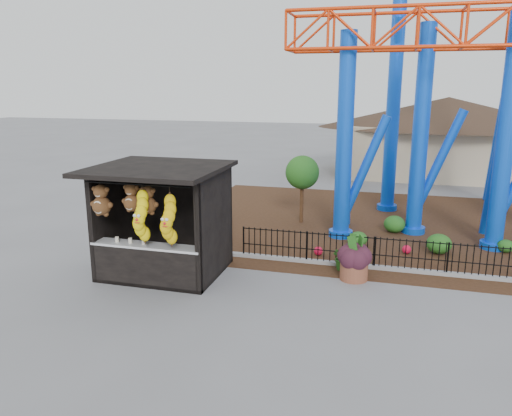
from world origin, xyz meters
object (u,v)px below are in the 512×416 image
(prize_booth, at_px, (159,223))
(potted_plant, at_px, (344,257))
(roller_coaster, at_px, (459,50))
(terracotta_planter, at_px, (354,270))

(prize_booth, xyz_separation_m, potted_plant, (4.96, 1.81, -1.14))
(roller_coaster, bearing_deg, prize_booth, -137.93)
(roller_coaster, distance_m, terracotta_planter, 9.18)
(potted_plant, bearing_deg, terracotta_planter, -87.72)
(prize_booth, height_order, potted_plant, prize_booth)
(roller_coaster, height_order, terracotta_planter, roller_coaster)
(prize_booth, relative_size, terracotta_planter, 4.55)
(terracotta_planter, bearing_deg, roller_coaster, 65.43)
(prize_booth, relative_size, roller_coaster, 0.32)
(roller_coaster, height_order, potted_plant, roller_coaster)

